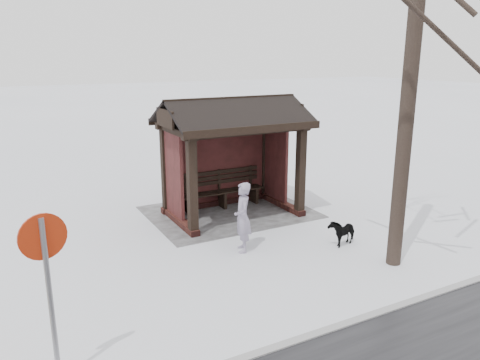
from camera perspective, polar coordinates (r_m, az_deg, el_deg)
name	(u,v)px	position (r m, az deg, el deg)	size (l,w,h in m)	color
ground	(233,214)	(12.42, -0.88, -4.22)	(120.00, 120.00, 0.00)	silver
kerb	(386,311)	(8.35, 17.33, -15.00)	(120.00, 0.15, 0.06)	gray
trampled_patch	(229,212)	(12.59, -1.30, -3.92)	(4.20, 3.20, 0.02)	gray
bus_shelter	(230,133)	(12.03, -1.27, 5.79)	(3.60, 2.40, 3.09)	#381714
pedestrian	(243,217)	(9.94, 0.32, -4.58)	(0.55, 0.36, 1.52)	gray
dog	(342,231)	(10.69, 12.34, -6.12)	(0.32, 0.71, 0.60)	black
road_sign	(46,263)	(6.21, -22.57, -9.34)	(0.58, 0.16, 2.29)	gray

